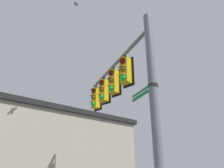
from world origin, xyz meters
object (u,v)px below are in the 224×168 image
(traffic_light_mid_outer, at_px, (104,91))
(traffic_light_arm_end, at_px, (96,98))
(traffic_light_nearest_pole, at_px, (125,71))
(street_name_sign, at_px, (147,90))
(bird_flying, at_px, (76,4))
(traffic_light_mid_inner, at_px, (113,82))

(traffic_light_mid_outer, distance_m, traffic_light_arm_end, 1.10)
(traffic_light_nearest_pole, bearing_deg, street_name_sign, 157.94)
(traffic_light_arm_end, bearing_deg, traffic_light_nearest_pole, 157.14)
(street_name_sign, xyz_separation_m, bird_flying, (3.82, 0.22, 5.82))
(bird_flying, bearing_deg, traffic_light_nearest_pole, -164.06)
(traffic_light_arm_end, distance_m, bird_flying, 4.96)
(traffic_light_mid_outer, bearing_deg, traffic_light_nearest_pole, 157.14)
(street_name_sign, height_order, bird_flying, bird_flying)
(traffic_light_arm_end, bearing_deg, traffic_light_mid_outer, 157.14)
(street_name_sign, bearing_deg, traffic_light_mid_inner, -22.42)
(traffic_light_mid_outer, relative_size, traffic_light_arm_end, 1.00)
(traffic_light_mid_inner, distance_m, traffic_light_mid_outer, 1.10)
(traffic_light_nearest_pole, xyz_separation_m, traffic_light_mid_outer, (2.04, -0.86, 0.00))
(traffic_light_nearest_pole, xyz_separation_m, bird_flying, (2.56, 0.73, 4.50))
(traffic_light_mid_inner, bearing_deg, traffic_light_nearest_pole, 157.14)
(traffic_light_mid_inner, bearing_deg, bird_flying, 36.95)
(traffic_light_arm_end, bearing_deg, traffic_light_mid_inner, 157.14)
(traffic_light_mid_inner, bearing_deg, traffic_light_arm_end, -22.86)
(traffic_light_arm_end, height_order, street_name_sign, traffic_light_arm_end)
(traffic_light_nearest_pole, relative_size, traffic_light_mid_inner, 1.00)
(traffic_light_arm_end, bearing_deg, bird_flying, 103.70)
(traffic_light_nearest_pole, distance_m, street_name_sign, 1.89)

